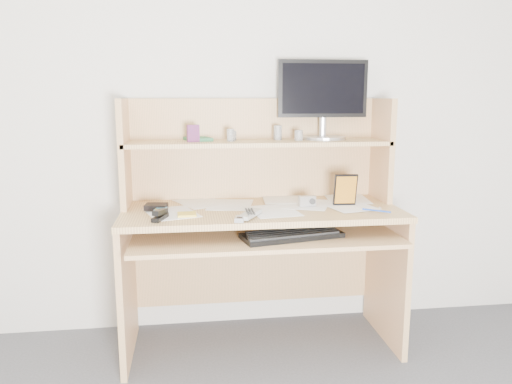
{
  "coord_description": "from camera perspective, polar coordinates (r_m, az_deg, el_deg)",
  "views": [
    {
      "loc": [
        -0.36,
        -0.97,
        1.3
      ],
      "look_at": [
        -0.03,
        1.43,
        0.84
      ],
      "focal_mm": 35.0,
      "sensor_mm": 36.0,
      "label": 1
    }
  ],
  "objects": [
    {
      "name": "chip_stack_d",
      "position": [
        2.69,
        2.5,
        6.8
      ],
      "size": [
        0.05,
        0.05,
        0.08
      ],
      "primitive_type": "cylinder",
      "rotation": [
        0.0,
        0.0,
        0.08
      ],
      "color": "silver",
      "rests_on": "desk"
    },
    {
      "name": "tv_remote",
      "position": [
        2.34,
        -0.69,
        -2.55
      ],
      "size": [
        0.14,
        0.19,
        0.02
      ],
      "primitive_type": "cube",
      "rotation": [
        0.0,
        0.0,
        -0.51
      ],
      "color": "#9FA09A",
      "rests_on": "paper_clutter"
    },
    {
      "name": "flip_phone",
      "position": [
        2.27,
        -1.89,
        -2.99
      ],
      "size": [
        0.05,
        0.08,
        0.02
      ],
      "primitive_type": "cube",
      "rotation": [
        0.0,
        0.0,
        -0.19
      ],
      "color": "#A8A8AB",
      "rests_on": "paper_clutter"
    },
    {
      "name": "wallet",
      "position": [
        2.54,
        -11.35,
        -1.65
      ],
      "size": [
        0.12,
        0.1,
        0.03
      ],
      "primitive_type": "cube",
      "rotation": [
        0.0,
        0.0,
        -0.15
      ],
      "color": "black",
      "rests_on": "paper_clutter"
    },
    {
      "name": "shelf_book",
      "position": [
        2.66,
        -6.65,
        6.04
      ],
      "size": [
        0.16,
        0.19,
        0.02
      ],
      "primitive_type": "cube",
      "rotation": [
        0.0,
        0.0,
        0.26
      ],
      "color": "#2F7649",
      "rests_on": "desk"
    },
    {
      "name": "blue_pen",
      "position": [
        2.51,
        13.61,
        -2.08
      ],
      "size": [
        0.12,
        0.1,
        0.01
      ],
      "primitive_type": "cylinder",
      "rotation": [
        1.57,
        0.0,
        0.89
      ],
      "color": "#173DAC",
      "rests_on": "paper_clutter"
    },
    {
      "name": "chip_stack_a",
      "position": [
        2.66,
        -2.66,
        6.46
      ],
      "size": [
        0.05,
        0.05,
        0.05
      ],
      "primitive_type": "cylinder",
      "rotation": [
        0.0,
        0.0,
        -0.42
      ],
      "color": "black",
      "rests_on": "desk"
    },
    {
      "name": "card_box",
      "position": [
        2.58,
        -7.19,
        6.66
      ],
      "size": [
        0.07,
        0.04,
        0.09
      ],
      "primitive_type": "cube",
      "rotation": [
        0.0,
        0.0,
        0.3
      ],
      "color": "#AA2D16",
      "rests_on": "desk"
    },
    {
      "name": "chip_stack_c",
      "position": [
        2.66,
        4.89,
        6.47
      ],
      "size": [
        0.05,
        0.05,
        0.05
      ],
      "primitive_type": "cylinder",
      "rotation": [
        0.0,
        0.0,
        -0.08
      ],
      "color": "black",
      "rests_on": "desk"
    },
    {
      "name": "game_case",
      "position": [
        2.6,
        10.17,
        0.26
      ],
      "size": [
        0.12,
        0.02,
        0.17
      ],
      "primitive_type": "cube",
      "rotation": [
        0.0,
        0.0,
        -0.05
      ],
      "color": "black",
      "rests_on": "paper_clutter"
    },
    {
      "name": "monitor",
      "position": [
        2.77,
        7.64,
        10.7
      ],
      "size": [
        0.49,
        0.25,
        0.42
      ],
      "rotation": [
        0.0,
        0.0,
        -0.02
      ],
      "color": "#B5B6BA",
      "rests_on": "desk"
    },
    {
      "name": "paper_clutter",
      "position": [
        2.54,
        0.62,
        -1.8
      ],
      "size": [
        1.32,
        0.54,
        0.01
      ],
      "primitive_type": "cube",
      "color": "white",
      "rests_on": "desk"
    },
    {
      "name": "sticky_note_pad",
      "position": [
        2.4,
        -7.91,
        -2.56
      ],
      "size": [
        0.09,
        0.09,
        0.01
      ],
      "primitive_type": "cube",
      "rotation": [
        0.0,
        0.0,
        0.04
      ],
      "color": "#D6DC3A",
      "rests_on": "desk"
    },
    {
      "name": "back_wall",
      "position": [
        2.8,
        -0.32,
        9.63
      ],
      "size": [
        3.6,
        0.04,
        2.5
      ],
      "primitive_type": "cube",
      "color": "beige",
      "rests_on": "floor"
    },
    {
      "name": "keyboard",
      "position": [
        2.38,
        4.13,
        -4.87
      ],
      "size": [
        0.5,
        0.27,
        0.03
      ],
      "rotation": [
        0.0,
        0.0,
        0.21
      ],
      "color": "black",
      "rests_on": "desk"
    },
    {
      "name": "digital_camera",
      "position": [
        2.57,
        5.85,
        -1.02
      ],
      "size": [
        0.09,
        0.04,
        0.05
      ],
      "primitive_type": "cube",
      "rotation": [
        0.0,
        0.0,
        0.11
      ],
      "color": "#A6A6A8",
      "rests_on": "paper_clutter"
    },
    {
      "name": "desk",
      "position": [
        2.63,
        0.37,
        -2.67
      ],
      "size": [
        1.4,
        0.7,
        1.3
      ],
      "color": "tan",
      "rests_on": "floor"
    },
    {
      "name": "stapler",
      "position": [
        2.34,
        -10.9,
        -2.5
      ],
      "size": [
        0.08,
        0.14,
        0.04
      ],
      "primitive_type": "cube",
      "rotation": [
        0.0,
        0.0,
        -0.32
      ],
      "color": "black",
      "rests_on": "paper_clutter"
    },
    {
      "name": "chip_stack_b",
      "position": [
        2.6,
        -2.92,
        6.51
      ],
      "size": [
        0.05,
        0.05,
        0.06
      ],
      "primitive_type": "cylinder",
      "rotation": [
        0.0,
        0.0,
        0.15
      ],
      "color": "silver",
      "rests_on": "desk"
    }
  ]
}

